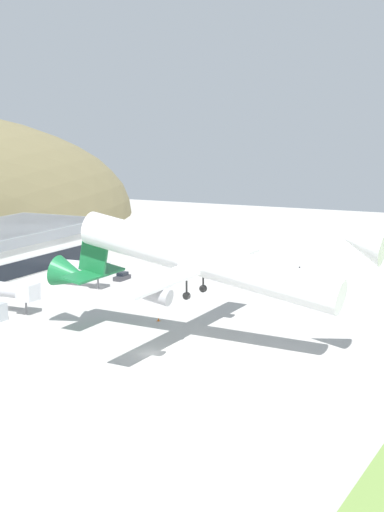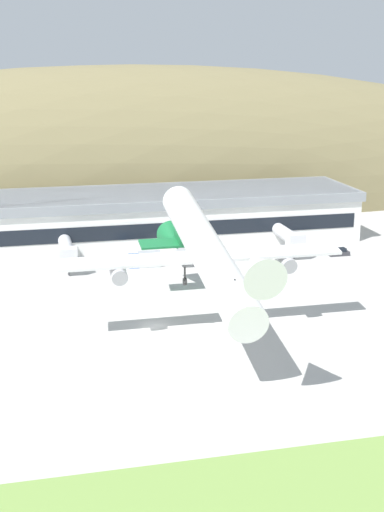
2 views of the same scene
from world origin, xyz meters
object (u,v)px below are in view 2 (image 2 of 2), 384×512
object	(u,v)px
terminal_building	(162,213)
service_car_1	(339,252)
traffic_cone_0	(246,299)
jetway_0	(67,250)
jetway_2	(289,236)
jetway_1	(179,243)
cargo_airplane	(205,252)
fuel_truck	(145,260)

from	to	relation	value
terminal_building	service_car_1	distance (m)	39.36
traffic_cone_0	terminal_building	bearing A→B (deg)	97.88
jetway_0	jetway_2	world-z (taller)	same
terminal_building	jetway_2	size ratio (longest dim) A/B	7.14
jetway_0	jetway_1	world-z (taller)	same
terminal_building	jetway_1	bearing A→B (deg)	-90.06
jetway_0	service_car_1	size ratio (longest dim) A/B	2.98
jetway_0	jetway_2	distance (m)	45.27
jetway_2	cargo_airplane	xyz separation A→B (m)	(-27.52, -38.47, 8.60)
jetway_1	jetway_2	xyz separation A→B (m)	(23.17, 0.14, -0.00)
terminal_building	jetway_2	xyz separation A→B (m)	(23.16, -17.56, -2.31)
jetway_0	traffic_cone_0	bearing A→B (deg)	-42.05
terminal_building	cargo_airplane	xyz separation A→B (m)	(-4.36, -56.02, 6.28)
terminal_building	cargo_airplane	bearing A→B (deg)	-94.45
jetway_2	traffic_cone_0	distance (m)	31.20
cargo_airplane	jetway_0	bearing A→B (deg)	115.02
jetway_2	service_car_1	bearing A→B (deg)	-15.57
jetway_1	jetway_2	distance (m)	23.17
terminal_building	cargo_airplane	size ratio (longest dim) A/B	1.63
fuel_truck	cargo_airplane	bearing A→B (deg)	-85.67
terminal_building	service_car_1	world-z (taller)	terminal_building
cargo_airplane	service_car_1	size ratio (longest dim) A/B	12.21
jetway_2	fuel_truck	size ratio (longest dim) A/B	1.87
service_car_1	fuel_truck	bearing A→B (deg)	178.43
fuel_truck	service_car_1	bearing A→B (deg)	-1.57
terminal_building	traffic_cone_0	world-z (taller)	terminal_building
terminal_building	traffic_cone_0	bearing A→B (deg)	-82.12
terminal_building	cargo_airplane	world-z (taller)	cargo_airplane
cargo_airplane	service_car_1	bearing A→B (deg)	43.51
jetway_0	terminal_building	bearing A→B (deg)	39.12
jetway_0	jetway_2	bearing A→B (deg)	0.54
jetway_2	cargo_airplane	distance (m)	48.07
cargo_airplane	terminal_building	bearing A→B (deg)	85.55
fuel_truck	jetway_2	bearing A→B (deg)	3.20
jetway_1	service_car_1	size ratio (longest dim) A/B	2.86
terminal_building	jetway_2	distance (m)	29.15
jetway_0	fuel_truck	world-z (taller)	jetway_0
jetway_0	fuel_truck	bearing A→B (deg)	-4.84
cargo_airplane	traffic_cone_0	distance (m)	20.48
service_car_1	fuel_truck	distance (m)	40.38
terminal_building	service_car_1	size ratio (longest dim) A/B	19.95
cargo_airplane	jetway_2	bearing A→B (deg)	54.42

